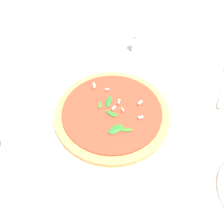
# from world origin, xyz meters

# --- Properties ---
(ground_plane) EXTENTS (6.00, 6.00, 0.00)m
(ground_plane) POSITION_xyz_m (0.00, 0.00, 0.00)
(ground_plane) COLOR beige
(pizza_arugula_main) EXTENTS (0.34, 0.34, 0.05)m
(pizza_arugula_main) POSITION_xyz_m (-0.01, 0.03, 0.02)
(pizza_arugula_main) COLOR white
(pizza_arugula_main) RESTS_ON ground_plane
(napkin) EXTENTS (0.16, 0.12, 0.01)m
(napkin) POSITION_xyz_m (0.13, -0.31, 0.00)
(napkin) COLOR silver
(napkin) RESTS_ON ground_plane
(shaker_pepper) EXTENTS (0.03, 0.03, 0.07)m
(shaker_pepper) POSITION_xyz_m (0.29, -0.05, 0.03)
(shaker_pepper) COLOR silver
(shaker_pepper) RESTS_ON ground_plane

